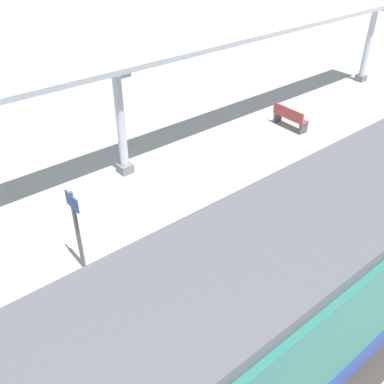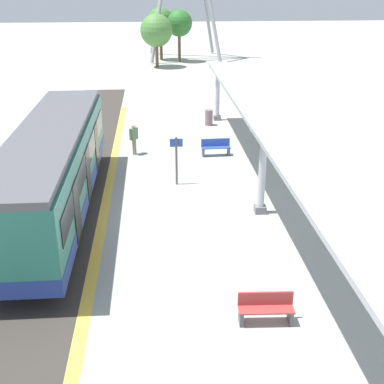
% 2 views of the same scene
% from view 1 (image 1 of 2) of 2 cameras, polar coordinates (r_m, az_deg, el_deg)
% --- Properties ---
extents(ground_plane, '(176.00, 176.00, 0.00)m').
position_cam_1_polar(ground_plane, '(12.62, -2.12, -3.06)').
color(ground_plane, '#9F9F96').
extents(tactile_edge_strip, '(0.38, 35.66, 0.01)m').
position_cam_1_polar(tactile_edge_strip, '(10.85, 8.57, -10.92)').
color(tactile_edge_strip, yellow).
rests_on(tactile_edge_strip, ground).
extents(trackbed, '(3.20, 47.66, 0.01)m').
position_cam_1_polar(trackbed, '(10.18, 16.20, -16.11)').
color(trackbed, '#38332D').
rests_on(trackbed, ground).
extents(train_near_carriage, '(2.65, 13.41, 3.48)m').
position_cam_1_polar(train_near_carriage, '(8.70, 16.89, -9.31)').
color(train_near_carriage, '#266A5E').
rests_on(train_near_carriage, ground).
extents(canopy_pillar_nearest, '(1.10, 0.44, 3.49)m').
position_cam_1_polar(canopy_pillar_nearest, '(23.58, 21.89, 17.33)').
color(canopy_pillar_nearest, slate).
rests_on(canopy_pillar_nearest, ground).
extents(canopy_pillar_second, '(1.10, 0.44, 3.49)m').
position_cam_1_polar(canopy_pillar_second, '(13.94, -9.23, 8.80)').
color(canopy_pillar_second, slate).
rests_on(canopy_pillar_second, ground).
extents(canopy_beam, '(1.20, 28.55, 0.16)m').
position_cam_1_polar(canopy_beam, '(13.24, -10.38, 15.71)').
color(canopy_beam, '#A8AAB2').
rests_on(canopy_beam, canopy_pillar_nearest).
extents(bench_near_end, '(1.52, 0.51, 0.86)m').
position_cam_1_polar(bench_near_end, '(17.82, 12.56, 9.44)').
color(bench_near_end, '#A23837').
rests_on(bench_near_end, ground).
extents(platform_info_sign, '(0.56, 0.10, 2.20)m').
position_cam_1_polar(platform_info_sign, '(10.51, -14.82, -3.98)').
color(platform_info_sign, '#4C4C51').
rests_on(platform_info_sign, ground).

